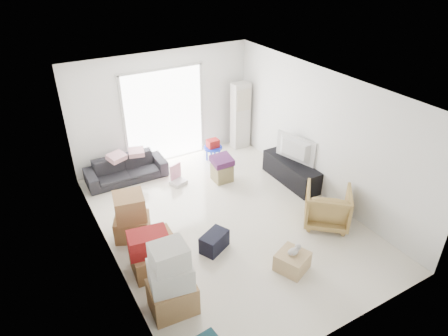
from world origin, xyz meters
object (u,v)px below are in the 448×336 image
ac_tower (240,116)px  television (292,159)px  armchair (328,205)px  kids_table (213,146)px  tv_console (291,172)px  sofa (126,166)px  wood_crate (292,261)px  ottoman (222,172)px

ac_tower → television: 2.14m
armchair → kids_table: size_ratio=1.42×
tv_console → sofa: size_ratio=0.86×
kids_table → tv_console: bearing=-58.3°
sofa → wood_crate: bearing=-69.4°
armchair → sofa: bearing=-9.6°
ac_tower → tv_console: ac_tower is taller
television → ac_tower: bearing=-13.6°
armchair → kids_table: (-0.71, 3.31, -0.00)m
armchair → wood_crate: (-1.36, -0.67, -0.26)m
ottoman → armchair: bearing=-68.2°
ottoman → wood_crate: ottoman is taller
tv_console → wood_crate: (-1.73, -2.24, -0.10)m
tv_console → television: 0.33m
armchair → kids_table: bearing=-36.4°
ac_tower → wood_crate: ac_tower is taller
tv_console → kids_table: (-1.07, 1.74, 0.16)m
ac_tower → wood_crate: size_ratio=3.66×
ac_tower → kids_table: bearing=-159.5°
television → armchair: (-0.37, -1.57, -0.16)m
ottoman → wood_crate: (-0.40, -3.08, -0.04)m
ac_tower → wood_crate: (-1.68, -4.36, -0.72)m
tv_console → wood_crate: size_ratio=3.26×
ac_tower → ottoman: ac_tower is taller
sofa → wood_crate: sofa is taller
kids_table → sofa: bearing=173.8°
television → sofa: bearing=43.6°
wood_crate → ottoman: bearing=82.6°
kids_table → ac_tower: bearing=20.5°
ac_tower → television: size_ratio=1.71×
tv_console → kids_table: kids_table is taller
television → sofa: (-3.22, 1.97, -0.23)m
ac_tower → kids_table: ac_tower is taller
tv_console → television: (0.00, -0.00, 0.33)m
ac_tower → tv_console: 2.21m
tv_console → armchair: bearing=-103.2°
sofa → ac_tower: bearing=3.9°
ac_tower → sofa: bearing=-177.3°
ottoman → sofa: bearing=149.0°
television → wood_crate: size_ratio=2.14×
armchair → ottoman: size_ratio=2.08×
kids_table → wood_crate: kids_table is taller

